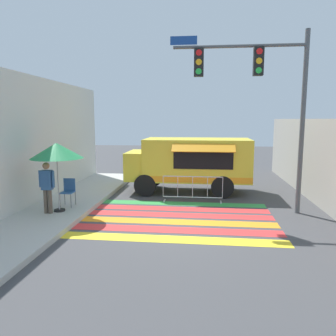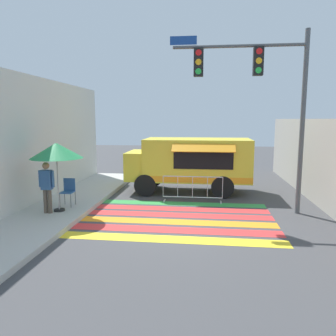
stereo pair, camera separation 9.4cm
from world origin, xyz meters
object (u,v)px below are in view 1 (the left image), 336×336
object	(u,v)px
vendor_person	(47,185)
barricade_front	(193,189)
traffic_signal_pole	(260,85)
patio_umbrella	(57,151)
folding_chair	(68,189)
food_truck	(188,161)

from	to	relation	value
vendor_person	barricade_front	distance (m)	5.37
traffic_signal_pole	patio_umbrella	distance (m)	7.05
traffic_signal_pole	barricade_front	xyz separation A→B (m)	(-2.23, 1.14, -3.83)
traffic_signal_pole	vendor_person	xyz separation A→B (m)	(-6.84, -1.54, -3.22)
patio_umbrella	traffic_signal_pole	bearing A→B (deg)	10.76
vendor_person	folding_chair	bearing A→B (deg)	82.94
patio_umbrella	vendor_person	bearing A→B (deg)	-130.91
folding_chair	patio_umbrella	bearing A→B (deg)	-107.39
food_truck	traffic_signal_pole	world-z (taller)	traffic_signal_pole
folding_chair	barricade_front	size ratio (longest dim) A/B	0.41
folding_chair	vendor_person	distance (m)	1.12
food_truck	folding_chair	bearing A→B (deg)	-139.93
folding_chair	barricade_front	bearing A→B (deg)	4.89
patio_umbrella	folding_chair	world-z (taller)	patio_umbrella
patio_umbrella	barricade_front	distance (m)	5.26
patio_umbrella	vendor_person	size ratio (longest dim) A/B	1.36
food_truck	traffic_signal_pole	xyz separation A→B (m)	(2.52, -2.90, 2.94)
barricade_front	traffic_signal_pole	bearing A→B (deg)	-27.20
vendor_person	barricade_front	bearing A→B (deg)	37.68
patio_umbrella	barricade_front	bearing A→B (deg)	28.77
traffic_signal_pole	patio_umbrella	size ratio (longest dim) A/B	2.66
folding_chair	barricade_front	distance (m)	4.66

